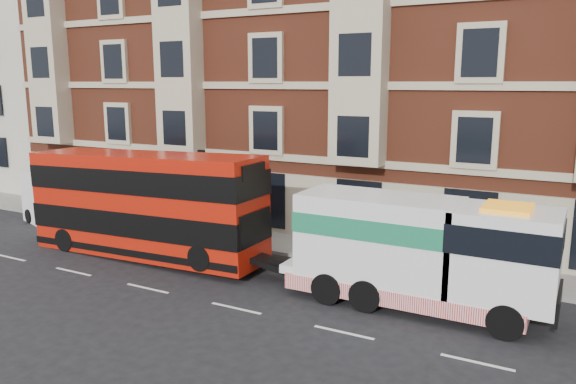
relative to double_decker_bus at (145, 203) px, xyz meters
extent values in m
plane|color=black|center=(6.80, -3.06, -2.44)|extent=(120.00, 120.00, 0.00)
cube|color=slate|center=(6.80, 4.44, -2.37)|extent=(90.00, 3.00, 0.15)
cube|color=brown|center=(7.30, 11.94, 6.56)|extent=(45.00, 12.00, 18.00)
cube|color=beige|center=(-23.20, 10.94, 5.56)|extent=(16.00, 10.00, 16.00)
cylinder|color=black|center=(0.80, 3.14, -0.29)|extent=(0.14, 0.14, 4.00)
cube|color=black|center=(0.80, 3.14, 1.81)|extent=(0.35, 0.15, 0.50)
cube|color=#B9190A|center=(0.00, 0.00, -0.06)|extent=(11.35, 2.53, 4.46)
cube|color=black|center=(0.00, 0.00, -0.72)|extent=(11.39, 2.59, 1.06)
cube|color=black|center=(0.00, 0.00, 1.10)|extent=(11.39, 2.59, 1.01)
cylinder|color=black|center=(-3.85, -1.15, -1.92)|extent=(1.05, 0.32, 1.05)
cylinder|color=black|center=(-3.85, 1.15, -1.92)|extent=(1.05, 0.32, 1.05)
cylinder|color=black|center=(3.85, -1.15, -1.61)|extent=(1.05, 0.32, 1.05)
cylinder|color=black|center=(3.85, 1.15, -1.61)|extent=(1.05, 0.32, 1.05)
cube|color=white|center=(12.00, 0.00, -1.48)|extent=(9.12, 2.33, 0.30)
cube|color=white|center=(14.94, 0.00, -0.16)|extent=(3.24, 2.53, 2.94)
cube|color=white|center=(10.78, 0.00, -0.11)|extent=(5.47, 2.53, 2.94)
cube|color=#1A754D|center=(10.78, 0.00, 0.39)|extent=(5.53, 2.57, 0.71)
cube|color=red|center=(11.80, 0.00, -1.84)|extent=(8.11, 2.59, 0.56)
cylinder|color=black|center=(15.24, -1.15, -1.89)|extent=(1.12, 0.35, 1.12)
cylinder|color=black|center=(15.24, 1.15, -1.89)|extent=(1.12, 0.35, 1.12)
cylinder|color=black|center=(10.78, -1.15, -1.89)|extent=(1.12, 0.41, 1.12)
cylinder|color=black|center=(10.78, 1.15, -1.89)|extent=(1.12, 0.41, 1.12)
cylinder|color=black|center=(9.36, -1.15, -1.89)|extent=(1.12, 0.41, 1.12)
cylinder|color=black|center=(9.36, 1.15, -1.89)|extent=(1.12, 0.41, 1.12)
cube|color=white|center=(-8.03, 1.94, -1.11)|extent=(5.50, 3.55, 2.66)
cylinder|color=black|center=(-9.89, 1.53, -2.06)|extent=(0.82, 0.49, 0.78)
cylinder|color=black|center=(-9.28, 3.38, -2.06)|extent=(0.82, 0.49, 0.78)
cylinder|color=black|center=(-6.78, 0.51, -2.06)|extent=(0.82, 0.49, 0.78)
cylinder|color=black|center=(-6.17, 2.35, -2.06)|extent=(0.82, 0.49, 0.78)
imported|color=#1D1C39|center=(-3.51, 4.40, -1.36)|extent=(0.71, 0.49, 1.88)
camera|label=1|loc=(17.00, -18.19, 5.20)|focal=35.00mm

